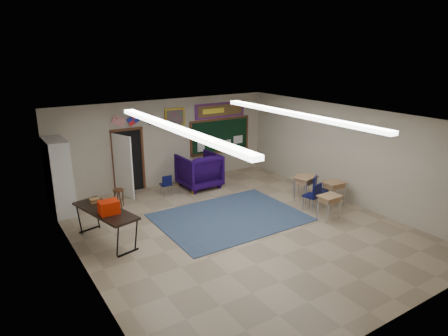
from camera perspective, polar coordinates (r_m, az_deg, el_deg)
floor at (r=10.81m, az=2.34°, el=-8.78°), size 9.00×9.00×0.00m
back_wall at (r=14.02m, az=-8.25°, el=3.61°), size 8.00×0.04×3.00m
front_wall at (r=7.34m, az=23.52°, el=-10.31°), size 8.00×0.04×3.00m
left_wall at (r=8.71m, az=-19.71°, el=-5.58°), size 0.04×9.00×3.00m
right_wall at (r=12.89m, az=17.13°, el=1.85°), size 0.04×9.00×3.00m
ceiling at (r=9.89m, az=2.55°, el=7.09°), size 8.00×9.00×0.04m
area_rug at (r=11.50m, az=0.85°, el=-7.06°), size 4.00×3.00×0.02m
fluorescent_strips at (r=9.90m, az=2.55°, el=6.75°), size 3.86×6.00×0.10m
doorway at (r=13.46m, az=-13.70°, el=0.80°), size 1.10×0.89×2.16m
chalkboard at (r=15.02m, az=-0.54°, el=4.53°), size 2.55×0.14×1.30m
bulletin_board at (r=14.85m, az=-0.56°, el=8.26°), size 2.10×0.05×0.55m
framed_art_print at (r=13.97m, az=-7.03°, el=7.17°), size 0.75×0.05×0.65m
wall_clock at (r=13.61m, az=-10.45°, el=6.76°), size 0.32×0.05×0.32m
wall_flags at (r=13.27m, az=-13.84°, el=6.86°), size 1.16×0.06×0.70m
storage_cabinet at (r=12.47m, az=-22.51°, el=-1.13°), size 0.59×1.25×2.20m
wingback_armchair at (r=13.80m, az=-3.58°, el=-0.36°), size 1.29×1.33×1.19m
student_chair_reading at (r=13.20m, az=-8.34°, el=-2.42°), size 0.38×0.38×0.71m
student_chair_desk_a at (r=12.12m, az=12.39°, el=-4.01°), size 0.51×0.51×0.88m
student_chair_desk_b at (r=12.56m, az=13.66°, el=-3.26°), size 0.63×0.63×0.91m
student_desk_front_left at (r=12.80m, az=11.58°, el=-2.72°), size 0.78×0.65×0.82m
student_desk_front_right at (r=13.19m, az=10.98°, el=-2.42°), size 0.71×0.65×0.69m
student_desk_back_left at (r=11.62m, az=14.74°, el=-5.29°), size 0.61×0.46×0.72m
student_desk_back_right at (r=12.67m, az=15.41°, el=-3.36°), size 0.68×0.53×0.77m
folding_table at (r=10.41m, az=-16.45°, el=-7.72°), size 1.14×2.16×1.17m
wooden_stool at (r=12.54m, az=-14.77°, el=-4.16°), size 0.32×0.32×0.57m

